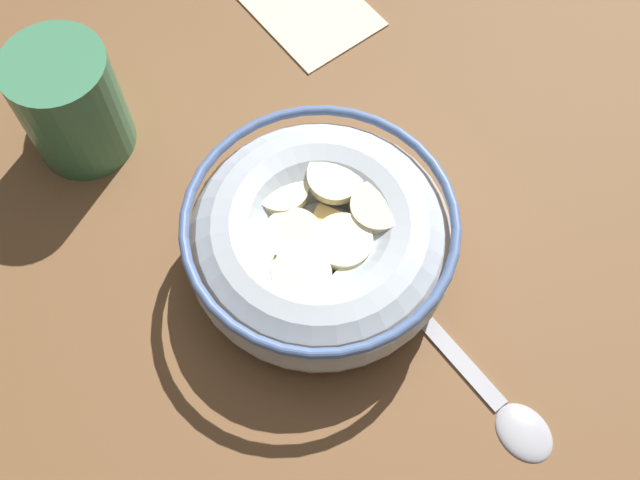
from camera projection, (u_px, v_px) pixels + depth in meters
The scene contains 4 objects.
ground_plane at pixel (320, 267), 48.01cm from camera, with size 125.44×125.44×2.00cm, color brown.
cereal_bowl at pixel (320, 240), 44.36cm from camera, with size 15.85×15.85×5.56cm.
spoon at pixel (494, 397), 43.08cm from camera, with size 14.83×6.75×0.80cm.
coffee_mug at pixel (70, 102), 47.46cm from camera, with size 9.11×6.46×8.03cm.
Camera 1 is at (-18.26, 6.23, 42.99)cm, focal length 42.57 mm.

